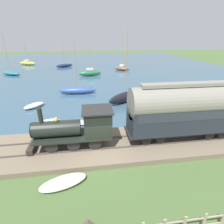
# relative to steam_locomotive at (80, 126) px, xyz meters

# --- Properties ---
(ground_plane) EXTENTS (200.00, 200.00, 0.00)m
(ground_plane) POSITION_rel_steam_locomotive_xyz_m (-0.86, -1.33, -2.11)
(ground_plane) COLOR #476033
(harbor_water) EXTENTS (80.00, 80.00, 0.01)m
(harbor_water) POSITION_rel_steam_locomotive_xyz_m (42.82, -1.33, -2.10)
(harbor_water) COLOR #38566B
(harbor_water) RESTS_ON ground
(rail_embankment) EXTENTS (5.03, 56.00, 0.51)m
(rail_embankment) POSITION_rel_steam_locomotive_xyz_m (-0.00, -1.33, -1.91)
(rail_embankment) COLOR #756651
(rail_embankment) RESTS_ON ground
(steam_locomotive) EXTENTS (2.14, 6.25, 3.19)m
(steam_locomotive) POSITION_rel_steam_locomotive_xyz_m (0.00, 0.00, 0.00)
(steam_locomotive) COLOR black
(steam_locomotive) RESTS_ON rail_embankment
(passenger_coach) EXTENTS (2.42, 9.15, 4.59)m
(passenger_coach) POSITION_rel_steam_locomotive_xyz_m (0.00, -8.20, 0.91)
(passenger_coach) COLOR black
(passenger_coach) RESTS_ON rail_embankment
(sailboat_blue) EXTENTS (1.46, 5.61, 7.45)m
(sailboat_blue) POSITION_rel_steam_locomotive_xyz_m (14.71, 0.84, -1.54)
(sailboat_blue) COLOR #335199
(sailboat_blue) RESTS_ON harbor_water
(sailboat_navy) EXTENTS (3.87, 5.11, 6.24)m
(sailboat_navy) POSITION_rel_steam_locomotive_xyz_m (40.87, 5.58, -1.63)
(sailboat_navy) COLOR #192347
(sailboat_navy) RESTS_ON harbor_water
(sailboat_black) EXTENTS (3.91, 5.36, 9.30)m
(sailboat_black) POSITION_rel_steam_locomotive_xyz_m (10.04, -5.66, -1.34)
(sailboat_black) COLOR black
(sailboat_black) RESTS_ON harbor_water
(sailboat_brown) EXTENTS (3.42, 4.16, 4.99)m
(sailboat_brown) POSITION_rel_steam_locomotive_xyz_m (33.52, -9.83, -1.54)
(sailboat_brown) COLOR brown
(sailboat_brown) RESTS_ON harbor_water
(sailboat_yellow) EXTENTS (3.44, 5.65, 6.03)m
(sailboat_yellow) POSITION_rel_steam_locomotive_xyz_m (46.68, 17.27, -1.51)
(sailboat_yellow) COLOR gold
(sailboat_yellow) RESTS_ON harbor_water
(sailboat_green) EXTENTS (2.00, 5.07, 6.09)m
(sailboat_green) POSITION_rel_steam_locomotive_xyz_m (27.65, -1.41, -1.42)
(sailboat_green) COLOR #236B42
(sailboat_green) RESTS_ON harbor_water
(sailboat_teal) EXTENTS (4.14, 5.22, 9.09)m
(sailboat_teal) POSITION_rel_steam_locomotive_xyz_m (31.24, 16.47, -1.63)
(sailboat_teal) COLOR #1E707A
(sailboat_teal) RESTS_ON harbor_water
(rowboat_near_shore) EXTENTS (2.67, 2.64, 0.55)m
(rowboat_near_shore) POSITION_rel_steam_locomotive_xyz_m (9.72, 6.00, -1.82)
(rowboat_near_shore) COLOR beige
(rowboat_near_shore) RESTS_ON harbor_water
(rowboat_mid_harbor) EXTENTS (1.49, 2.35, 0.32)m
(rowboat_mid_harbor) POSITION_rel_steam_locomotive_xyz_m (4.45, 0.13, -1.94)
(rowboat_mid_harbor) COLOR beige
(rowboat_mid_harbor) RESTS_ON harbor_water
(rowboat_far_out) EXTENTS (2.12, 2.96, 0.42)m
(rowboat_far_out) POSITION_rel_steam_locomotive_xyz_m (4.85, 3.67, -1.89)
(rowboat_far_out) COLOR silver
(rowboat_far_out) RESTS_ON harbor_water
(beached_dinghy) EXTENTS (1.88, 3.00, 0.44)m
(beached_dinghy) POSITION_rel_steam_locomotive_xyz_m (-3.46, 1.00, -1.89)
(beached_dinghy) COLOR silver
(beached_dinghy) RESTS_ON ground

